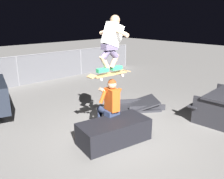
{
  "coord_description": "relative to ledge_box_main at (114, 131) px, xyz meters",
  "views": [
    {
      "loc": [
        -3.45,
        -3.5,
        2.59
      ],
      "look_at": [
        -0.07,
        0.16,
        1.08
      ],
      "focal_mm": 38.24,
      "sensor_mm": 36.0,
      "label": 1
    }
  ],
  "objects": [
    {
      "name": "ledge_box_main",
      "position": [
        0.0,
        0.0,
        0.0
      ],
      "size": [
        1.62,
        0.97,
        0.48
      ],
      "primitive_type": "cube",
      "rotation": [
        0.0,
        0.0,
        -0.17
      ],
      "color": "black",
      "rests_on": "ground"
    },
    {
      "name": "skater_airborne",
      "position": [
        0.14,
        0.23,
        1.89
      ],
      "size": [
        0.63,
        0.89,
        1.12
      ],
      "color": "#2D9E66"
    },
    {
      "name": "skateboard",
      "position": [
        0.09,
        0.23,
        1.21
      ],
      "size": [
        1.03,
        0.28,
        0.13
      ],
      "color": "#AD8451"
    },
    {
      "name": "fence_back",
      "position": [
        0.27,
        5.74,
        0.4
      ],
      "size": [
        12.05,
        0.05,
        1.18
      ],
      "color": "slate",
      "rests_on": "ground"
    },
    {
      "name": "kicker_ramp",
      "position": [
        1.91,
        0.99,
        -0.18
      ],
      "size": [
        1.47,
        1.39,
        0.36
      ],
      "color": "#28282D",
      "rests_on": "ground"
    },
    {
      "name": "ground_plane",
      "position": [
        0.27,
        0.12,
        -0.24
      ],
      "size": [
        40.0,
        40.0,
        0.0
      ],
      "primitive_type": "plane",
      "color": "slate"
    },
    {
      "name": "person_sitting_on_ledge",
      "position": [
        0.22,
        0.39,
        0.49
      ],
      "size": [
        0.6,
        0.78,
        1.31
      ],
      "color": "#2D3856",
      "rests_on": "ground"
    }
  ]
}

